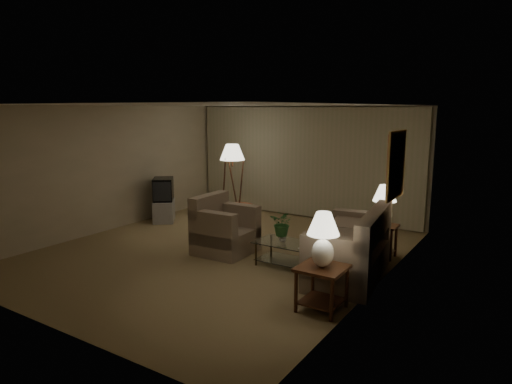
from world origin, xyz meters
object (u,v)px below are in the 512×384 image
Objects in this scene: floor_lamp at (233,181)px; ottoman at (240,213)px; armchair at (226,230)px; tv_cabinet at (164,211)px; table_lamp_near at (323,235)px; coffee_table at (290,251)px; vase at (283,238)px; sofa at (349,250)px; side_table_near at (322,280)px; side_table_far at (383,236)px; table_lamp_far at (384,201)px; crt_tv at (163,189)px.

floor_lamp is 0.79m from ottoman.
armchair is 2.92m from tv_cabinet.
table_lamp_near is 0.62× the size of coffee_table.
tv_cabinet is at bearing 162.97° from vase.
table_lamp_near is at bearing -1.59° from sofa.
side_table_near is 1.01× the size of side_table_far.
armchair is at bearing -57.49° from floor_lamp.
sofa is at bearing 4.97° from vase.
coffee_table is at bearing -130.41° from side_table_far.
side_table_far is 1.78m from coffee_table.
table_lamp_far reaches higher than coffee_table.
table_lamp_far is 5.21m from crt_tv.
table_lamp_near reaches higher than armchair.
side_table_near is 5.76m from crt_tv.
floor_lamp is at bearing 87.16° from tv_cabinet.
table_lamp_near is 0.40× the size of floor_lamp.
side_table_far is at bearing 180.00° from table_lamp_far.
table_lamp_near is 1.89m from vase.
sofa is 1.36m from side_table_near.
sofa is 1.23× the size of floor_lamp.
side_table_near is at bearing -47.40° from coffee_table.
side_table_near is 0.69× the size of tv_cabinet.
tv_cabinet is 0.48× the size of floor_lamp.
sofa is 4.28m from floor_lamp.
crt_tv reaches higher than sofa.
tv_cabinet is at bearing 163.57° from coffee_table.
crt_tv is 1.22× the size of ottoman.
armchair reaches higher than side_table_near.
armchair is 0.58× the size of floor_lamp.
sofa is 2.55× the size of tv_cabinet.
table_lamp_near reaches higher than side_table_near.
side_table_near is at bearing -26.57° from table_lamp_near.
armchair is 1.23m from vase.
floor_lamp is (1.33, 0.96, 0.70)m from tv_cabinet.
crt_tv is 1.89m from ottoman.
side_table_far is (0.15, 1.25, -0.04)m from sofa.
crt_tv is (-2.67, 1.16, 0.34)m from armchair.
table_lamp_near is (0.15, -1.35, 0.60)m from sofa.
side_table_far is (-0.00, 2.60, -0.02)m from side_table_near.
table_lamp_near is 5.44× the size of vase.
ottoman is at bearing 139.90° from coffee_table.
table_lamp_far reaches higher than armchair.
tv_cabinet is (-4.05, 1.19, -0.03)m from coffee_table.
side_table_far is 5.22m from crt_tv.
floor_lamp reaches higher than side_table_near.
coffee_table is (-1.15, 1.25, -0.76)m from table_lamp_near.
side_table_near is 4.94m from ottoman.
side_table_near is at bearing 26.12° from crt_tv.
sofa is at bearing 39.07° from tv_cabinet.
side_table_near reaches higher than coffee_table.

